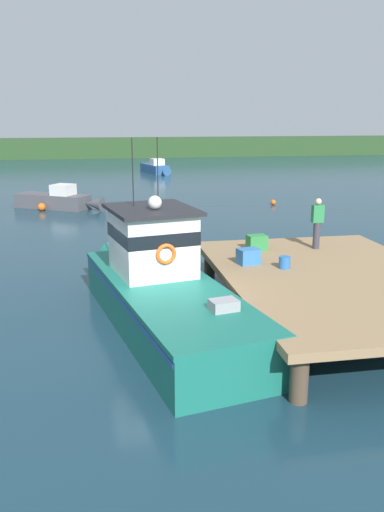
{
  "coord_description": "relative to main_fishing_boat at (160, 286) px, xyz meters",
  "views": [
    {
      "loc": [
        -1.46,
        -12.8,
        5.35
      ],
      "look_at": [
        1.2,
        1.91,
        1.4
      ],
      "focal_mm": 37.26,
      "sensor_mm": 36.0,
      "label": 1
    }
  ],
  "objects": [
    {
      "name": "mooring_buoy_spare_mooring",
      "position": [
        -4.73,
        18.4,
        -0.78
      ],
      "size": [
        0.46,
        0.46,
        0.46
      ],
      "primitive_type": "sphere",
      "color": "#EA5B19",
      "rests_on": "ground"
    },
    {
      "name": "mooring_buoy_channel_marker",
      "position": [
        9.24,
        18.04,
        -0.85
      ],
      "size": [
        0.32,
        0.32,
        0.32
      ],
      "primitive_type": "sphere",
      "color": "#EA5B19",
      "rests_on": "ground"
    },
    {
      "name": "deckhand_by_the_boat",
      "position": [
        5.36,
        2.43,
        1.05
      ],
      "size": [
        0.36,
        0.22,
        1.63
      ],
      "color": "#383842",
      "rests_on": "dock"
    },
    {
      "name": "bait_bucket",
      "position": [
        3.57,
        0.4,
        0.36
      ],
      "size": [
        0.32,
        0.32,
        0.34
      ],
      "primitive_type": "cylinder",
      "color": "#2866B2",
      "rests_on": "dock"
    },
    {
      "name": "dock",
      "position": [
        4.71,
        -0.46,
        0.07
      ],
      "size": [
        6.0,
        9.0,
        1.2
      ],
      "color": "#4C3D2D",
      "rests_on": "ground"
    },
    {
      "name": "crate_single_by_cleat",
      "position": [
        3.42,
        2.6,
        0.43
      ],
      "size": [
        0.64,
        0.5,
        0.48
      ],
      "primitive_type": "cube",
      "rotation": [
        0.0,
        0.0,
        0.1
      ],
      "color": "#2D8442",
      "rests_on": "dock"
    },
    {
      "name": "moored_boat_far_right",
      "position": [
        -3.82,
        19.1,
        -0.51
      ],
      "size": [
        5.46,
        3.94,
        1.45
      ],
      "color": "#4C4C51",
      "rests_on": "ground"
    },
    {
      "name": "ground_plane",
      "position": [
        -0.09,
        -0.46,
        -1.01
      ],
      "size": [
        200.0,
        200.0,
        0.0
      ],
      "primitive_type": "plane",
      "color": "#193847"
    },
    {
      "name": "far_shoreline",
      "position": [
        -0.09,
        61.54,
        0.19
      ],
      "size": [
        120.0,
        8.0,
        2.4
      ],
      "primitive_type": "cube",
      "color": "#284723",
      "rests_on": "ground"
    },
    {
      "name": "moored_boat_off_the_point",
      "position": [
        4.22,
        38.3,
        -0.52
      ],
      "size": [
        2.46,
        5.65,
        1.41
      ],
      "color": "#285184",
      "rests_on": "ground"
    },
    {
      "name": "main_fishing_boat",
      "position": [
        0.0,
        0.0,
        0.0
      ],
      "size": [
        4.08,
        9.97,
        4.8
      ],
      "color": "#196B5B",
      "rests_on": "ground"
    },
    {
      "name": "crate_single_far",
      "position": [
        2.69,
        1.01,
        0.42
      ],
      "size": [
        0.69,
        0.57,
        0.45
      ],
      "primitive_type": "cube",
      "rotation": [
        0.0,
        0.0,
        0.23
      ],
      "color": "#3370B2",
      "rests_on": "dock"
    }
  ]
}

